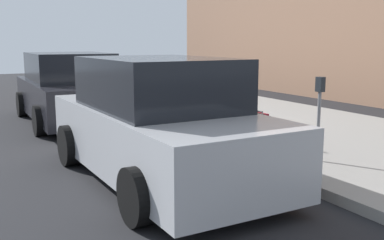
% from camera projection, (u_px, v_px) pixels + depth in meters
% --- Properties ---
extents(ground_plane, '(40.00, 40.00, 0.00)m').
position_uv_depth(ground_plane, '(153.00, 128.00, 10.21)').
color(ground_plane, black).
extents(sidewalk_curb, '(18.00, 5.00, 0.14)m').
position_uv_depth(sidewalk_curb, '(245.00, 116.00, 11.35)').
color(sidewalk_curb, gray).
rests_on(sidewalk_curb, ground_plane).
extents(suitcase_maroon_0, '(0.38, 0.25, 0.63)m').
position_uv_depth(suitcase_maroon_0, '(256.00, 129.00, 7.80)').
color(suitcase_maroon_0, maroon).
rests_on(suitcase_maroon_0, sidewalk_curb).
extents(suitcase_navy_1, '(0.44, 0.24, 1.05)m').
position_uv_depth(suitcase_navy_1, '(242.00, 121.00, 8.20)').
color(suitcase_navy_1, navy).
rests_on(suitcase_navy_1, sidewalk_curb).
extents(suitcase_olive_2, '(0.36, 0.24, 1.03)m').
position_uv_depth(suitcase_olive_2, '(230.00, 116.00, 8.60)').
color(suitcase_olive_2, '#59601E').
rests_on(suitcase_olive_2, sidewalk_curb).
extents(suitcase_black_3, '(0.35, 0.24, 0.96)m').
position_uv_depth(suitcase_black_3, '(218.00, 115.00, 8.96)').
color(suitcase_black_3, black).
rests_on(suitcase_black_3, sidewalk_curb).
extents(suitcase_red_4, '(0.36, 0.23, 1.00)m').
position_uv_depth(suitcase_red_4, '(208.00, 112.00, 9.32)').
color(suitcase_red_4, red).
rests_on(suitcase_red_4, sidewalk_curb).
extents(suitcase_silver_5, '(0.50, 0.25, 0.89)m').
position_uv_depth(suitcase_silver_5, '(196.00, 111.00, 9.74)').
color(suitcase_silver_5, '#9EA0A8').
rests_on(suitcase_silver_5, sidewalk_curb).
extents(fire_hydrant, '(0.39, 0.21, 0.75)m').
position_uv_depth(fire_hydrant, '(174.00, 102.00, 10.55)').
color(fire_hydrant, '#D89E0C').
rests_on(fire_hydrant, sidewalk_curb).
extents(bollard_post, '(0.17, 0.17, 0.86)m').
position_uv_depth(bollard_post, '(159.00, 98.00, 10.92)').
color(bollard_post, brown).
rests_on(bollard_post, sidewalk_curb).
extents(parking_meter, '(0.12, 0.09, 1.27)m').
position_uv_depth(parking_meter, '(319.00, 107.00, 6.73)').
color(parking_meter, slate).
rests_on(parking_meter, sidewalk_curb).
extents(parked_car_silver_0, '(4.45, 2.13, 1.71)m').
position_uv_depth(parked_car_silver_0, '(159.00, 124.00, 6.28)').
color(parked_car_silver_0, '#B2B5BA').
rests_on(parked_car_silver_0, ground_plane).
extents(parked_car_charcoal_1, '(4.47, 2.14, 1.66)m').
position_uv_depth(parked_car_charcoal_1, '(70.00, 90.00, 10.86)').
color(parked_car_charcoal_1, black).
rests_on(parked_car_charcoal_1, ground_plane).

